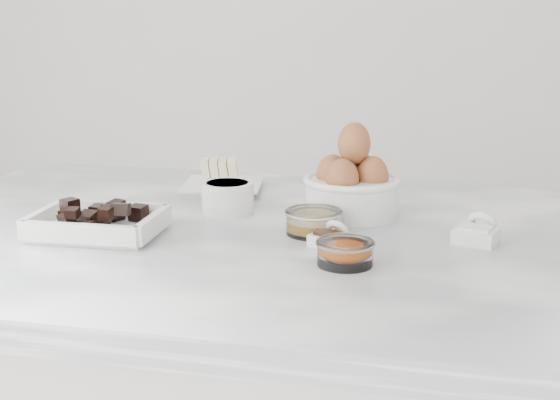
{
  "coord_description": "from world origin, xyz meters",
  "views": [
    {
      "loc": [
        0.28,
        -1.09,
        1.26
      ],
      "look_at": [
        0.02,
        0.03,
        0.98
      ],
      "focal_mm": 50.0,
      "sensor_mm": 36.0,
      "label": 1
    }
  ],
  "objects_px": {
    "sugar_ramekin": "(228,196)",
    "vanilla_spoon": "(331,237)",
    "honey_bowl": "(314,221)",
    "zest_bowl": "(345,252)",
    "butter_plate": "(221,180)",
    "egg_bowl": "(352,186)",
    "salt_spoon": "(477,232)",
    "chocolate_dish": "(97,220)"
  },
  "relations": [
    {
      "from": "butter_plate",
      "to": "sugar_ramekin",
      "type": "xyz_separation_m",
      "value": [
        0.06,
        -0.15,
        0.01
      ]
    },
    {
      "from": "sugar_ramekin",
      "to": "honey_bowl",
      "type": "height_order",
      "value": "sugar_ramekin"
    },
    {
      "from": "chocolate_dish",
      "to": "zest_bowl",
      "type": "relative_size",
      "value": 2.46
    },
    {
      "from": "chocolate_dish",
      "to": "zest_bowl",
      "type": "distance_m",
      "value": 0.38
    },
    {
      "from": "chocolate_dish",
      "to": "salt_spoon",
      "type": "height_order",
      "value": "chocolate_dish"
    },
    {
      "from": "chocolate_dish",
      "to": "egg_bowl",
      "type": "height_order",
      "value": "egg_bowl"
    },
    {
      "from": "egg_bowl",
      "to": "salt_spoon",
      "type": "bearing_deg",
      "value": -28.42
    },
    {
      "from": "chocolate_dish",
      "to": "honey_bowl",
      "type": "xyz_separation_m",
      "value": [
        0.31,
        0.08,
        -0.0
      ]
    },
    {
      "from": "chocolate_dish",
      "to": "butter_plate",
      "type": "distance_m",
      "value": 0.33
    },
    {
      "from": "honey_bowl",
      "to": "butter_plate",
      "type": "bearing_deg",
      "value": 132.55
    },
    {
      "from": "sugar_ramekin",
      "to": "zest_bowl",
      "type": "distance_m",
      "value": 0.31
    },
    {
      "from": "sugar_ramekin",
      "to": "zest_bowl",
      "type": "height_order",
      "value": "sugar_ramekin"
    },
    {
      "from": "sugar_ramekin",
      "to": "egg_bowl",
      "type": "relative_size",
      "value": 0.54
    },
    {
      "from": "sugar_ramekin",
      "to": "honey_bowl",
      "type": "relative_size",
      "value": 0.99
    },
    {
      "from": "chocolate_dish",
      "to": "egg_bowl",
      "type": "distance_m",
      "value": 0.4
    },
    {
      "from": "honey_bowl",
      "to": "salt_spoon",
      "type": "height_order",
      "value": "salt_spoon"
    },
    {
      "from": "egg_bowl",
      "to": "salt_spoon",
      "type": "distance_m",
      "value": 0.22
    },
    {
      "from": "butter_plate",
      "to": "zest_bowl",
      "type": "distance_m",
      "value": 0.46
    },
    {
      "from": "sugar_ramekin",
      "to": "salt_spoon",
      "type": "xyz_separation_m",
      "value": [
        0.39,
        -0.08,
        -0.01
      ]
    },
    {
      "from": "butter_plate",
      "to": "salt_spoon",
      "type": "xyz_separation_m",
      "value": [
        0.45,
        -0.22,
        -0.01
      ]
    },
    {
      "from": "egg_bowl",
      "to": "vanilla_spoon",
      "type": "height_order",
      "value": "egg_bowl"
    },
    {
      "from": "vanilla_spoon",
      "to": "butter_plate",
      "type": "bearing_deg",
      "value": 131.08
    },
    {
      "from": "honey_bowl",
      "to": "zest_bowl",
      "type": "height_order",
      "value": "honey_bowl"
    },
    {
      "from": "honey_bowl",
      "to": "vanilla_spoon",
      "type": "bearing_deg",
      "value": -56.63
    },
    {
      "from": "chocolate_dish",
      "to": "butter_plate",
      "type": "xyz_separation_m",
      "value": [
        0.09,
        0.31,
        -0.0
      ]
    },
    {
      "from": "chocolate_dish",
      "to": "vanilla_spoon",
      "type": "distance_m",
      "value": 0.34
    },
    {
      "from": "honey_bowl",
      "to": "zest_bowl",
      "type": "relative_size",
      "value": 1.11
    },
    {
      "from": "honey_bowl",
      "to": "zest_bowl",
      "type": "distance_m",
      "value": 0.15
    },
    {
      "from": "salt_spoon",
      "to": "vanilla_spoon",
      "type": "bearing_deg",
      "value": -162.4
    },
    {
      "from": "egg_bowl",
      "to": "zest_bowl",
      "type": "relative_size",
      "value": 2.03
    },
    {
      "from": "sugar_ramekin",
      "to": "vanilla_spoon",
      "type": "distance_m",
      "value": 0.24
    },
    {
      "from": "butter_plate",
      "to": "egg_bowl",
      "type": "bearing_deg",
      "value": -24.76
    },
    {
      "from": "butter_plate",
      "to": "egg_bowl",
      "type": "xyz_separation_m",
      "value": [
        0.26,
        -0.12,
        0.03
      ]
    },
    {
      "from": "honey_bowl",
      "to": "zest_bowl",
      "type": "bearing_deg",
      "value": -63.21
    },
    {
      "from": "honey_bowl",
      "to": "zest_bowl",
      "type": "xyz_separation_m",
      "value": [
        0.07,
        -0.13,
        -0.0
      ]
    },
    {
      "from": "honey_bowl",
      "to": "vanilla_spoon",
      "type": "height_order",
      "value": "honey_bowl"
    },
    {
      "from": "butter_plate",
      "to": "egg_bowl",
      "type": "relative_size",
      "value": 1.02
    },
    {
      "from": "chocolate_dish",
      "to": "zest_bowl",
      "type": "height_order",
      "value": "chocolate_dish"
    },
    {
      "from": "zest_bowl",
      "to": "vanilla_spoon",
      "type": "distance_m",
      "value": 0.09
    },
    {
      "from": "chocolate_dish",
      "to": "egg_bowl",
      "type": "xyz_separation_m",
      "value": [
        0.35,
        0.19,
        0.03
      ]
    },
    {
      "from": "butter_plate",
      "to": "honey_bowl",
      "type": "height_order",
      "value": "butter_plate"
    },
    {
      "from": "egg_bowl",
      "to": "vanilla_spoon",
      "type": "distance_m",
      "value": 0.17
    }
  ]
}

